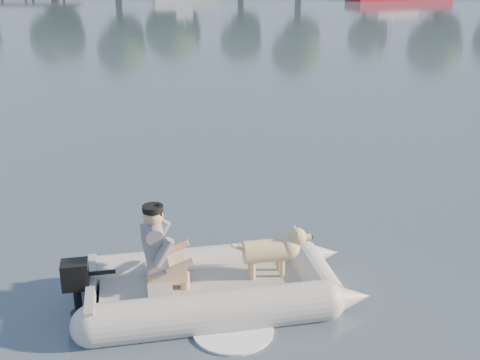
# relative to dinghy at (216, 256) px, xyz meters

# --- Properties ---
(water) EXTENTS (160.00, 160.00, 0.00)m
(water) POSITION_rel_dinghy_xyz_m (0.28, 0.01, -0.56)
(water) COLOR slate
(water) RESTS_ON ground
(dinghy) EXTENTS (5.17, 4.28, 1.31)m
(dinghy) POSITION_rel_dinghy_xyz_m (0.00, 0.00, 0.00)
(dinghy) COLOR #ADADA8
(dinghy) RESTS_ON water
(man) EXTENTS (0.80, 0.73, 1.02)m
(man) POSITION_rel_dinghy_xyz_m (-0.65, -0.11, 0.18)
(man) COLOR slate
(man) RESTS_ON dinghy
(dog) EXTENTS (0.93, 0.51, 0.59)m
(dog) POSITION_rel_dinghy_xyz_m (0.58, 0.19, -0.07)
(dog) COLOR tan
(dog) RESTS_ON dinghy
(outboard_motor) EXTENTS (0.44, 0.36, 0.74)m
(outboard_motor) POSITION_rel_dinghy_xyz_m (-1.52, -0.37, -0.26)
(outboard_motor) COLOR black
(outboard_motor) RESTS_ON dinghy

